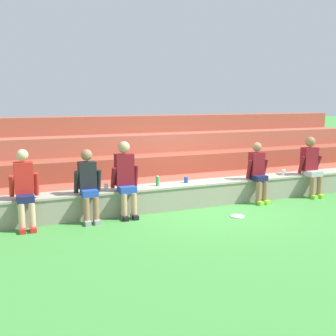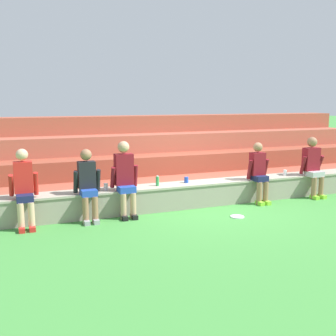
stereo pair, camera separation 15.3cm
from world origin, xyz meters
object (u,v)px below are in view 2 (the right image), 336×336
person_right_of_center (259,171)px  plastic_cup_left_end (186,180)px  plastic_cup_right_end (106,187)px  person_left_of_center (88,184)px  water_bottle_near_left (157,181)px  water_bottle_mid_left (315,167)px  frisbee (237,217)px  person_far_left (24,187)px  person_far_right (313,165)px  plastic_cup_middle (285,173)px  person_center (125,177)px

person_right_of_center → plastic_cup_left_end: 1.60m
plastic_cup_right_end → person_left_of_center: bearing=-145.9°
water_bottle_near_left → water_bottle_mid_left: water_bottle_mid_left is taller
water_bottle_mid_left → frisbee: size_ratio=1.00×
person_far_left → person_far_right: bearing=-0.2°
water_bottle_near_left → frisbee: 1.73m
plastic_cup_right_end → plastic_cup_middle: (4.17, -0.03, -0.00)m
person_left_of_center → person_right_of_center: size_ratio=1.01×
water_bottle_mid_left → plastic_cup_middle: 0.90m
person_right_of_center → person_far_right: person_far_right is taller
person_left_of_center → person_right_of_center: 3.68m
person_left_of_center → person_right_of_center: (3.68, -0.01, -0.01)m
person_left_of_center → plastic_cup_right_end: bearing=34.1°
person_center → plastic_cup_middle: person_center is taller
water_bottle_near_left → frisbee: (1.22, -1.08, -0.58)m
frisbee → water_bottle_mid_left: bearing=21.6°
water_bottle_near_left → plastic_cup_left_end: (0.67, 0.06, -0.04)m
person_left_of_center → plastic_cup_middle: (4.56, 0.24, -0.14)m
water_bottle_mid_left → plastic_cup_left_end: bearing=179.4°
person_far_left → person_center: person_center is taller
person_right_of_center → person_far_left: bearing=179.5°
person_center → water_bottle_mid_left: size_ratio=5.45×
person_far_left → water_bottle_near_left: size_ratio=6.58×
person_far_right → frisbee: 2.71m
water_bottle_near_left → plastic_cup_middle: bearing=-0.4°
person_right_of_center → water_bottle_mid_left: 1.81m
person_far_left → water_bottle_near_left: person_far_left is taller
person_right_of_center → water_bottle_near_left: 2.24m
person_far_left → plastic_cup_middle: 5.66m
water_bottle_near_left → plastic_cup_right_end: size_ratio=1.61×
person_far_left → person_left_of_center: person_far_left is taller
person_right_of_center → frisbee: bearing=-141.4°
person_left_of_center → person_far_left: bearing=178.7°
person_far_left → plastic_cup_left_end: person_far_left is taller
frisbee → person_center: bearing=156.1°
plastic_cup_right_end → frisbee: (2.27, -1.09, -0.55)m
person_far_right → water_bottle_near_left: bearing=176.0°
frisbee → person_right_of_center: bearing=38.6°
plastic_cup_left_end → plastic_cup_middle: (2.45, -0.08, 0.00)m
person_far_right → plastic_cup_left_end: person_far_right is taller
person_far_left → person_left_of_center: bearing=-1.3°
person_right_of_center → plastic_cup_right_end: 3.29m
plastic_cup_left_end → plastic_cup_right_end: 1.72m
plastic_cup_left_end → person_left_of_center: bearing=-171.3°
plastic_cup_middle → person_right_of_center: bearing=-163.9°
person_right_of_center → frisbee: (-1.01, -0.81, -0.68)m
person_right_of_center → water_bottle_near_left: person_right_of_center is taller
plastic_cup_left_end → person_far_right: bearing=-6.0°
water_bottle_near_left → person_far_left: bearing=-174.7°
plastic_cup_left_end → person_far_left: bearing=-174.7°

